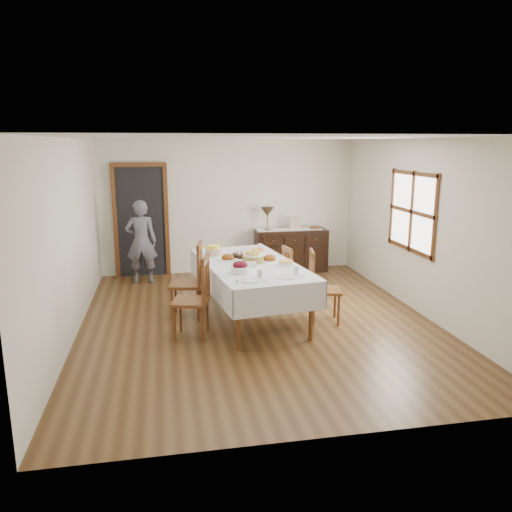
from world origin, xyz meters
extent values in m
plane|color=brown|center=(0.00, 0.00, 0.00)|extent=(6.00, 6.00, 0.00)
cube|color=silver|center=(0.00, 0.00, 2.60)|extent=(5.00, 6.00, 0.02)
cube|color=white|center=(0.00, 3.00, 1.30)|extent=(5.00, 0.02, 2.60)
cube|color=white|center=(0.00, -3.00, 1.30)|extent=(5.00, 0.02, 2.60)
cube|color=white|center=(-2.50, 0.00, 1.30)|extent=(0.02, 6.00, 2.60)
cube|color=white|center=(2.50, 0.00, 1.30)|extent=(0.02, 6.00, 2.60)
cube|color=white|center=(2.49, 0.30, 1.50)|extent=(0.02, 1.30, 1.10)
cube|color=brown|center=(2.48, 0.30, 1.50)|extent=(0.03, 1.46, 1.26)
cube|color=black|center=(-1.70, 2.96, 1.05)|extent=(0.90, 0.06, 2.10)
cube|color=brown|center=(-1.70, 2.94, 1.05)|extent=(1.04, 0.08, 2.18)
cube|color=white|center=(-0.08, 0.13, 0.82)|extent=(1.53, 2.55, 0.04)
cylinder|color=brown|center=(-0.42, -0.97, 0.39)|extent=(0.06, 0.06, 0.78)
cylinder|color=brown|center=(0.55, -0.83, 0.39)|extent=(0.06, 0.06, 0.78)
cylinder|color=brown|center=(-0.71, 1.09, 0.39)|extent=(0.06, 0.06, 0.78)
cylinder|color=brown|center=(0.26, 1.23, 0.39)|extent=(0.06, 0.06, 0.78)
cube|color=white|center=(-0.68, 0.04, 0.66)|extent=(0.36, 2.43, 0.37)
cube|color=white|center=(0.53, 0.21, 0.66)|extent=(0.36, 2.43, 0.37)
cube|color=white|center=(0.09, -1.07, 0.66)|extent=(1.23, 0.19, 0.37)
cube|color=white|center=(-0.25, 1.33, 0.66)|extent=(1.23, 0.19, 0.37)
cube|color=brown|center=(-0.98, -0.42, 0.49)|extent=(0.56, 0.56, 0.04)
cylinder|color=brown|center=(-1.11, -0.19, 0.24)|extent=(0.04, 0.04, 0.47)
cylinder|color=brown|center=(-1.20, -0.55, 0.24)|extent=(0.04, 0.04, 0.47)
cylinder|color=brown|center=(-0.75, -0.29, 0.24)|extent=(0.04, 0.04, 0.47)
cylinder|color=brown|center=(-0.84, -0.65, 0.24)|extent=(0.04, 0.04, 0.47)
cylinder|color=brown|center=(-0.72, -0.28, 0.80)|extent=(0.04, 0.04, 0.61)
cylinder|color=brown|center=(-0.82, -0.66, 0.80)|extent=(0.04, 0.04, 0.61)
cube|color=brown|center=(-0.77, -0.47, 1.06)|extent=(0.15, 0.43, 0.09)
cylinder|color=brown|center=(-0.75, -0.38, 0.78)|extent=(0.02, 0.02, 0.50)
cylinder|color=brown|center=(-0.77, -0.47, 0.78)|extent=(0.02, 0.02, 0.50)
cylinder|color=brown|center=(-0.80, -0.57, 0.78)|extent=(0.02, 0.02, 0.50)
cube|color=brown|center=(-1.00, 0.39, 0.50)|extent=(0.54, 0.54, 0.04)
cylinder|color=brown|center=(-1.15, 0.60, 0.24)|extent=(0.04, 0.04, 0.48)
cylinder|color=brown|center=(-1.21, 0.23, 0.24)|extent=(0.04, 0.04, 0.48)
cylinder|color=brown|center=(-0.78, 0.54, 0.24)|extent=(0.04, 0.04, 0.48)
cylinder|color=brown|center=(-0.84, 0.17, 0.24)|extent=(0.04, 0.04, 0.48)
cylinder|color=brown|center=(-0.76, 0.55, 0.81)|extent=(0.04, 0.04, 0.62)
cylinder|color=brown|center=(-0.82, 0.16, 0.81)|extent=(0.04, 0.04, 0.62)
cube|color=brown|center=(-0.79, 0.35, 1.07)|extent=(0.12, 0.44, 0.09)
cylinder|color=brown|center=(-0.77, 0.45, 0.79)|extent=(0.02, 0.02, 0.51)
cylinder|color=brown|center=(-0.79, 0.35, 0.79)|extent=(0.02, 0.02, 0.51)
cylinder|color=brown|center=(-0.81, 0.25, 0.79)|extent=(0.02, 0.02, 0.51)
cube|color=brown|center=(0.96, -0.18, 0.47)|extent=(0.51, 0.51, 0.04)
cylinder|color=brown|center=(1.09, -0.39, 0.22)|extent=(0.04, 0.04, 0.45)
cylinder|color=brown|center=(1.16, -0.04, 0.22)|extent=(0.04, 0.04, 0.45)
cylinder|color=brown|center=(0.75, -0.32, 0.22)|extent=(0.04, 0.04, 0.45)
cylinder|color=brown|center=(0.82, 0.03, 0.22)|extent=(0.04, 0.04, 0.45)
cylinder|color=brown|center=(0.72, -0.33, 0.76)|extent=(0.04, 0.04, 0.58)
cylinder|color=brown|center=(0.80, 0.04, 0.76)|extent=(0.04, 0.04, 0.58)
cube|color=brown|center=(0.76, -0.14, 1.01)|extent=(0.12, 0.42, 0.08)
cylinder|color=brown|center=(0.74, -0.24, 0.74)|extent=(0.02, 0.02, 0.48)
cylinder|color=brown|center=(0.76, -0.14, 0.74)|extent=(0.02, 0.02, 0.48)
cylinder|color=brown|center=(0.78, -0.05, 0.74)|extent=(0.02, 0.02, 0.48)
cube|color=brown|center=(0.77, 0.63, 0.43)|extent=(0.45, 0.45, 0.04)
cylinder|color=brown|center=(0.95, 0.50, 0.20)|extent=(0.03, 0.03, 0.41)
cylinder|color=brown|center=(0.90, 0.81, 0.20)|extent=(0.03, 0.03, 0.41)
cylinder|color=brown|center=(0.63, 0.45, 0.20)|extent=(0.03, 0.03, 0.41)
cylinder|color=brown|center=(0.58, 0.77, 0.20)|extent=(0.03, 0.03, 0.41)
cylinder|color=brown|center=(0.61, 0.44, 0.69)|extent=(0.04, 0.04, 0.53)
cylinder|color=brown|center=(0.56, 0.78, 0.69)|extent=(0.04, 0.04, 0.53)
cube|color=brown|center=(0.59, 0.61, 0.92)|extent=(0.09, 0.38, 0.08)
cylinder|color=brown|center=(0.60, 0.52, 0.67)|extent=(0.02, 0.02, 0.43)
cylinder|color=brown|center=(0.59, 0.61, 0.67)|extent=(0.02, 0.02, 0.43)
cylinder|color=brown|center=(0.58, 0.69, 0.67)|extent=(0.02, 0.02, 0.43)
cube|color=black|center=(1.20, 2.72, 0.43)|extent=(1.42, 0.47, 0.85)
cube|color=black|center=(0.78, 2.47, 0.68)|extent=(0.40, 0.02, 0.17)
sphere|color=brown|center=(0.78, 2.45, 0.68)|extent=(0.03, 0.03, 0.03)
cube|color=black|center=(1.20, 2.47, 0.68)|extent=(0.40, 0.02, 0.17)
sphere|color=brown|center=(1.20, 2.45, 0.68)|extent=(0.03, 0.03, 0.03)
cube|color=black|center=(1.63, 2.47, 0.68)|extent=(0.40, 0.02, 0.17)
sphere|color=brown|center=(1.63, 2.45, 0.68)|extent=(0.03, 0.03, 0.03)
imported|color=#575863|center=(-1.70, 2.42, 0.82)|extent=(0.52, 0.35, 1.64)
cylinder|color=olive|center=(-0.04, 0.16, 0.89)|extent=(0.30, 0.30, 0.10)
cylinder|color=white|center=(-0.04, 0.16, 0.95)|extent=(0.27, 0.27, 0.02)
sphere|color=gold|center=(0.04, 0.16, 0.98)|extent=(0.08, 0.08, 0.08)
sphere|color=gold|center=(0.02, 0.21, 0.98)|extent=(0.08, 0.08, 0.08)
sphere|color=gold|center=(-0.04, 0.23, 0.98)|extent=(0.08, 0.08, 0.08)
sphere|color=gold|center=(-0.09, 0.21, 0.98)|extent=(0.08, 0.08, 0.08)
sphere|color=gold|center=(-0.11, 0.16, 0.98)|extent=(0.08, 0.08, 0.08)
sphere|color=gold|center=(-0.09, 0.10, 0.98)|extent=(0.08, 0.08, 0.08)
sphere|color=gold|center=(-0.04, 0.08, 0.98)|extent=(0.08, 0.08, 0.08)
sphere|color=gold|center=(0.02, 0.10, 0.98)|extent=(0.08, 0.08, 0.08)
cylinder|color=black|center=(-0.17, 0.52, 0.87)|extent=(0.26, 0.26, 0.05)
ellipsoid|color=pink|center=(-0.10, 0.52, 0.92)|extent=(0.05, 0.05, 0.06)
ellipsoid|color=#6CD8FB|center=(-0.13, 0.58, 0.92)|extent=(0.05, 0.05, 0.06)
ellipsoid|color=#9CEB89|center=(-0.19, 0.59, 0.92)|extent=(0.05, 0.05, 0.06)
ellipsoid|color=#FBB740|center=(-0.24, 0.55, 0.92)|extent=(0.05, 0.05, 0.06)
ellipsoid|color=#BB91DC|center=(-0.24, 0.49, 0.92)|extent=(0.05, 0.05, 0.06)
ellipsoid|color=#FFDA75|center=(-0.19, 0.45, 0.92)|extent=(0.05, 0.05, 0.06)
ellipsoid|color=pink|center=(-0.13, 0.47, 0.92)|extent=(0.05, 0.05, 0.06)
cylinder|color=white|center=(-0.37, 0.38, 0.85)|extent=(0.31, 0.31, 0.01)
ellipsoid|color=#6E3008|center=(-0.37, 0.38, 0.88)|extent=(0.19, 0.16, 0.11)
cylinder|color=white|center=(0.23, 0.22, 0.85)|extent=(0.27, 0.27, 0.01)
ellipsoid|color=#6E3008|center=(0.23, 0.22, 0.88)|extent=(0.19, 0.16, 0.11)
cylinder|color=white|center=(-0.31, -0.39, 0.88)|extent=(0.25, 0.25, 0.09)
ellipsoid|color=#560B17|center=(-0.31, -0.39, 0.95)|extent=(0.20, 0.17, 0.11)
cylinder|color=white|center=(0.14, 0.68, 0.87)|extent=(0.24, 0.24, 0.06)
cylinder|color=orange|center=(0.14, 0.68, 0.91)|extent=(0.18, 0.18, 0.03)
cylinder|color=tan|center=(-0.54, 0.77, 0.89)|extent=(0.26, 0.26, 0.11)
cylinder|color=yellow|center=(-0.54, 0.77, 0.97)|extent=(0.20, 0.20, 0.04)
cylinder|color=white|center=(0.40, -0.07, 0.86)|extent=(0.22, 0.22, 0.05)
cylinder|color=#F8B653|center=(0.40, -0.07, 0.90)|extent=(0.20, 0.20, 0.02)
cube|color=white|center=(-0.11, -0.09, 0.88)|extent=(0.15, 0.11, 0.07)
cylinder|color=white|center=(-0.24, -0.81, 0.85)|extent=(0.25, 0.25, 0.01)
cube|color=white|center=(-0.41, -0.81, 0.84)|extent=(0.10, 0.13, 0.01)
cube|color=silver|center=(-0.41, -0.81, 0.85)|extent=(0.04, 0.16, 0.01)
cube|color=silver|center=(-0.08, -0.81, 0.84)|extent=(0.04, 0.18, 0.01)
cube|color=silver|center=(-0.04, -0.81, 0.84)|extent=(0.04, 0.14, 0.01)
cylinder|color=silver|center=(-0.09, -0.66, 0.89)|extent=(0.07, 0.07, 0.10)
cylinder|color=white|center=(0.26, -0.73, 0.85)|extent=(0.25, 0.25, 0.01)
cube|color=white|center=(0.09, -0.73, 0.84)|extent=(0.10, 0.13, 0.01)
cube|color=silver|center=(0.09, -0.73, 0.85)|extent=(0.04, 0.16, 0.01)
cube|color=silver|center=(0.42, -0.73, 0.84)|extent=(0.04, 0.18, 0.01)
cube|color=silver|center=(0.46, -0.73, 0.84)|extent=(0.04, 0.14, 0.01)
cylinder|color=silver|center=(0.41, -0.58, 0.89)|extent=(0.07, 0.07, 0.10)
cylinder|color=silver|center=(-0.41, 0.86, 0.89)|extent=(0.07, 0.07, 0.10)
cylinder|color=silver|center=(0.23, 0.99, 0.89)|extent=(0.06, 0.06, 0.11)
cube|color=white|center=(1.16, 2.75, 0.86)|extent=(1.30, 0.35, 0.01)
cylinder|color=brown|center=(0.71, 2.70, 0.87)|extent=(0.12, 0.12, 0.03)
cylinder|color=brown|center=(0.71, 2.70, 1.01)|extent=(0.02, 0.02, 0.25)
cone|color=#3F301D|center=(0.71, 2.70, 1.22)|extent=(0.26, 0.26, 0.18)
cube|color=tan|center=(1.27, 2.68, 0.99)|extent=(0.22, 0.08, 0.28)
cylinder|color=brown|center=(1.69, 2.71, 0.88)|extent=(0.20, 0.20, 0.06)
camera|label=1|loc=(-1.29, -6.74, 2.53)|focal=35.00mm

